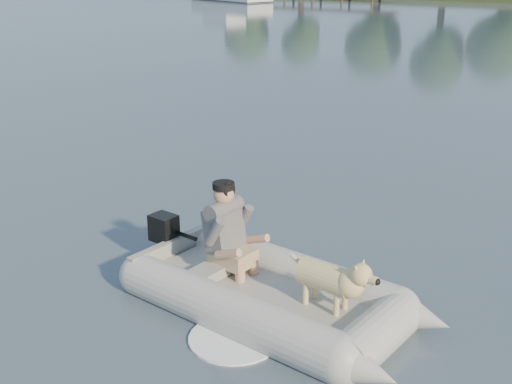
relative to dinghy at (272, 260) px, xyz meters
The scene contains 5 objects.
water 1.13m from the dinghy, 150.81° to the right, with size 160.00×160.00×0.00m, color slate.
dinghy is the anchor object (origin of this frame).
man 0.72m from the dinghy, 169.52° to the left, with size 0.72×0.61×1.07m, color #5B5B5F, non-canonical shape.
dog 0.65m from the dinghy, ahead, with size 0.92×0.33×0.61m, color tan, non-canonical shape.
outboard_motor 1.67m from the dinghy, behind, with size 0.41×0.29×0.78m, color black, non-canonical shape.
Camera 1 is at (3.96, -4.79, 3.56)m, focal length 45.00 mm.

